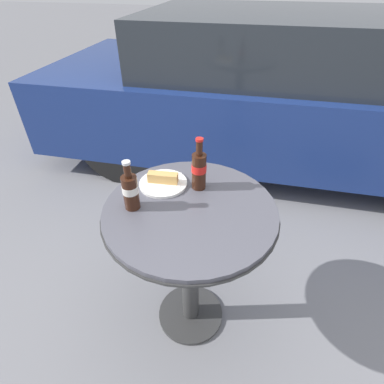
{
  "coord_description": "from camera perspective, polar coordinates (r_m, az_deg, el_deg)",
  "views": [
    {
      "loc": [
        0.2,
        -0.88,
        1.52
      ],
      "look_at": [
        0.0,
        0.03,
        0.82
      ],
      "focal_mm": 28.0,
      "sensor_mm": 36.0,
      "label": 1
    }
  ],
  "objects": [
    {
      "name": "cola_bottle_left",
      "position": [
        1.23,
        1.34,
        4.36
      ],
      "size": [
        0.06,
        0.06,
        0.23
      ],
      "color": "#33190F",
      "rests_on": "bistro_table"
    },
    {
      "name": "ground_plane",
      "position": [
        1.77,
        -0.26,
        -22.22
      ],
      "size": [
        30.0,
        30.0,
        0.0
      ],
      "primitive_type": "plane",
      "color": "slate"
    },
    {
      "name": "cola_bottle_right",
      "position": [
        1.15,
        -11.66,
        0.32
      ],
      "size": [
        0.06,
        0.06,
        0.21
      ],
      "color": "#33190F",
      "rests_on": "bistro_table"
    },
    {
      "name": "bistro_table",
      "position": [
        1.3,
        -0.33,
        -9.08
      ],
      "size": [
        0.7,
        0.7,
        0.77
      ],
      "color": "#333333",
      "rests_on": "ground_plane"
    },
    {
      "name": "lunch_plate_near",
      "position": [
        1.29,
        -5.52,
        1.96
      ],
      "size": [
        0.21,
        0.21,
        0.06
      ],
      "color": "white",
      "rests_on": "bistro_table"
    },
    {
      "name": "parked_car",
      "position": [
        2.96,
        16.69,
        17.73
      ],
      "size": [
        4.22,
        1.73,
        1.24
      ],
      "color": "navy",
      "rests_on": "ground_plane"
    }
  ]
}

